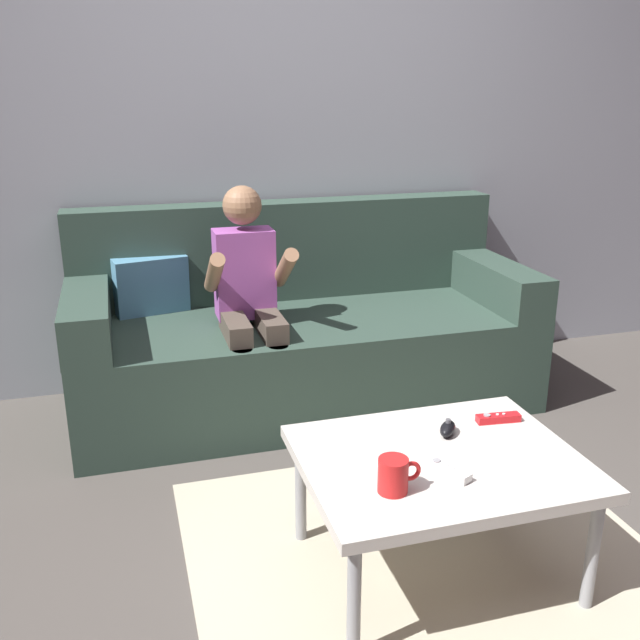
% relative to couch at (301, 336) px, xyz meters
% --- Properties ---
extents(ground_plane, '(9.17, 9.17, 0.00)m').
position_rel_couch_xyz_m(ground_plane, '(0.01, -1.39, -0.31)').
color(ground_plane, '#4C4742').
extents(wall_back, '(4.58, 0.05, 2.50)m').
position_rel_couch_xyz_m(wall_back, '(0.01, 0.39, 0.94)').
color(wall_back, '#999EA8').
rests_on(wall_back, ground).
extents(couch, '(2.01, 0.80, 0.88)m').
position_rel_couch_xyz_m(couch, '(0.00, 0.00, 0.00)').
color(couch, '#2D4238').
rests_on(couch, ground).
extents(person_seated_on_couch, '(0.34, 0.42, 1.01)m').
position_rel_couch_xyz_m(person_seated_on_couch, '(-0.26, -0.19, 0.27)').
color(person_seated_on_couch, '#4C4238').
rests_on(person_seated_on_couch, ground).
extents(coffee_table, '(0.79, 0.63, 0.39)m').
position_rel_couch_xyz_m(coffee_table, '(0.07, -1.31, 0.04)').
color(coffee_table, beige).
rests_on(coffee_table, ground).
extents(area_rug, '(1.44, 1.40, 0.01)m').
position_rel_couch_xyz_m(area_rug, '(0.07, -1.31, -0.30)').
color(area_rug, '#BCB299').
rests_on(area_rug, ground).
extents(game_remote_white_near_edge, '(0.09, 0.14, 0.03)m').
position_rel_couch_xyz_m(game_remote_white_near_edge, '(0.05, -1.40, 0.09)').
color(game_remote_white_near_edge, white).
rests_on(game_remote_white_near_edge, coffee_table).
extents(nunchuk_black, '(0.09, 0.10, 0.05)m').
position_rel_couch_xyz_m(nunchuk_black, '(0.15, -1.20, 0.10)').
color(nunchuk_black, black).
rests_on(nunchuk_black, coffee_table).
extents(game_remote_red_far_corner, '(0.14, 0.05, 0.03)m').
position_rel_couch_xyz_m(game_remote_red_far_corner, '(0.34, -1.16, 0.09)').
color(game_remote_red_far_corner, red).
rests_on(game_remote_red_far_corner, coffee_table).
extents(coffee_mug, '(0.12, 0.08, 0.09)m').
position_rel_couch_xyz_m(coffee_mug, '(-0.12, -1.44, 0.13)').
color(coffee_mug, red).
rests_on(coffee_mug, coffee_table).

